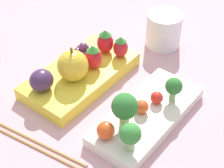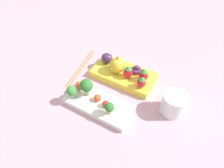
{
  "view_description": "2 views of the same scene",
  "coord_description": "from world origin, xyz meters",
  "views": [
    {
      "loc": [
        0.37,
        0.31,
        0.45
      ],
      "look_at": [
        0.01,
        -0.0,
        0.04
      ],
      "focal_mm": 60.0,
      "sensor_mm": 36.0,
      "label": 1
    },
    {
      "loc": [
        -0.23,
        0.36,
        0.51
      ],
      "look_at": [
        0.01,
        -0.0,
        0.04
      ],
      "focal_mm": 32.0,
      "sensor_mm": 36.0,
      "label": 2
    }
  ],
  "objects": [
    {
      "name": "drinking_cup",
      "position": [
        -0.19,
        -0.04,
        0.03
      ],
      "size": [
        0.07,
        0.07,
        0.07
      ],
      "color": "silver",
      "rests_on": "ground_plane"
    },
    {
      "name": "plum",
      "position": [
        0.09,
        -0.09,
        0.04
      ],
      "size": [
        0.04,
        0.04,
        0.04
      ],
      "color": "#42284C",
      "rests_on": "bento_box_fruit"
    },
    {
      "name": "grape_cluster",
      "position": [
        -0.03,
        -0.11,
        0.04
      ],
      "size": [
        0.04,
        0.04,
        0.03
      ],
      "color": "#562D5B",
      "rests_on": "bento_box_fruit"
    },
    {
      "name": "broccoli_floret_0",
      "position": [
        -0.04,
        0.09,
        0.05
      ],
      "size": [
        0.03,
        0.03,
        0.04
      ],
      "color": "#93B770",
      "rests_on": "bento_box_savoury"
    },
    {
      "name": "strawberry_2",
      "position": [
        -0.01,
        -0.07,
        0.05
      ],
      "size": [
        0.03,
        0.03,
        0.05
      ],
      "color": "red",
      "rests_on": "bento_box_fruit"
    },
    {
      "name": "cherry_tomato_2",
      "position": [
        0.09,
        0.06,
        0.03
      ],
      "size": [
        0.03,
        0.03,
        0.03
      ],
      "color": "#DB4C1E",
      "rests_on": "bento_box_savoury"
    },
    {
      "name": "apple",
      "position": [
        0.03,
        -0.07,
        0.05
      ],
      "size": [
        0.05,
        0.05,
        0.06
      ],
      "color": "gold",
      "rests_on": "bento_box_fruit"
    },
    {
      "name": "cherry_tomato_1",
      "position": [
        -0.02,
        0.07,
        0.03
      ],
      "size": [
        0.02,
        0.02,
        0.02
      ],
      "color": "red",
      "rests_on": "bento_box_savoury"
    },
    {
      "name": "bento_box_fruit",
      "position": [
        0.01,
        -0.08,
        0.01
      ],
      "size": [
        0.22,
        0.12,
        0.03
      ],
      "color": "yellow",
      "rests_on": "ground_plane"
    },
    {
      "name": "strawberry_0",
      "position": [
        -0.07,
        -0.05,
        0.05
      ],
      "size": [
        0.03,
        0.03,
        0.04
      ],
      "color": "red",
      "rests_on": "bento_box_fruit"
    },
    {
      "name": "broccoli_floret_2",
      "position": [
        0.06,
        0.06,
        0.06
      ],
      "size": [
        0.04,
        0.04,
        0.06
      ],
      "color": "#93B770",
      "rests_on": "bento_box_savoury"
    },
    {
      "name": "ground_plane",
      "position": [
        0.0,
        0.0,
        0.0
      ],
      "size": [
        4.0,
        4.0,
        0.0
      ],
      "primitive_type": "plane",
      "color": "#C6939E"
    },
    {
      "name": "broccoli_floret_1",
      "position": [
        0.09,
        0.1,
        0.05
      ],
      "size": [
        0.03,
        0.03,
        0.05
      ],
      "color": "#93B770",
      "rests_on": "bento_box_savoury"
    },
    {
      "name": "cherry_tomato_0",
      "position": [
        0.02,
        0.06,
        0.03
      ],
      "size": [
        0.02,
        0.02,
        0.02
      ],
      "color": "#DB4C1E",
      "rests_on": "bento_box_savoury"
    },
    {
      "name": "chopsticks_pair",
      "position": [
        0.17,
        -0.04,
        0.0
      ],
      "size": [
        0.06,
        0.21,
        0.01
      ],
      "color": "#A37547",
      "rests_on": "ground_plane"
    },
    {
      "name": "strawberry_1",
      "position": [
        -0.06,
        -0.08,
        0.05
      ],
      "size": [
        0.03,
        0.03,
        0.05
      ],
      "color": "red",
      "rests_on": "bento_box_fruit"
    },
    {
      "name": "bento_box_savoury",
      "position": [
        0.01,
        0.07,
        0.01
      ],
      "size": [
        0.22,
        0.11,
        0.02
      ],
      "color": "silver",
      "rests_on": "ground_plane"
    }
  ]
}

